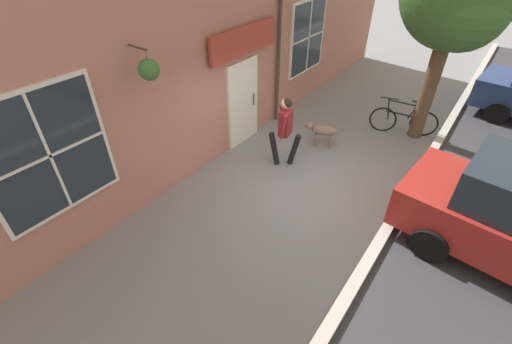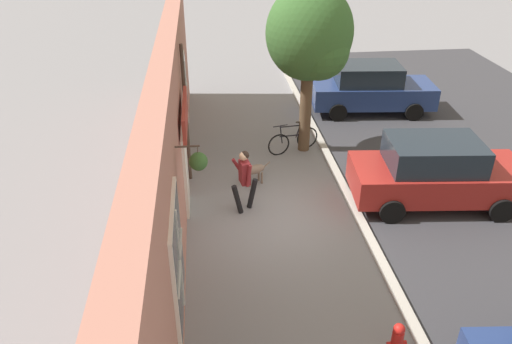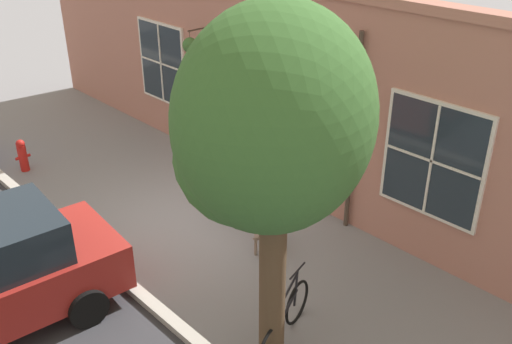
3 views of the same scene
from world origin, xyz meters
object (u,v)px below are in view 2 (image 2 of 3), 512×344
Objects in this scene: dog_on_leash at (252,170)px; leaning_bicycle at (293,140)px; parked_car_far_end at (371,88)px; fire_hydrant at (397,341)px; pedestrian_walking at (245,176)px; street_tree_by_curb at (312,38)px; parked_car_mid_block at (436,172)px.

leaning_bicycle is at bearing 52.35° from dog_on_leash.
fire_hydrant is (-2.91, -10.84, -0.48)m from parked_car_far_end.
leaning_bicycle reaches higher than fire_hydrant.
parked_car_far_end is at bearing 49.85° from pedestrian_walking.
pedestrian_walking reaches higher than leaning_bicycle.
fire_hydrant is at bearing -90.17° from street_tree_by_curb.
parked_car_mid_block reaches higher than pedestrian_walking.
fire_hydrant is at bearing -119.62° from parked_car_mid_block.
parked_car_mid_block is 6.17m from parked_car_far_end.
leaning_bicycle is (-0.42, -0.04, -3.09)m from street_tree_by_curb.
leaning_bicycle is at bearing 133.07° from parked_car_mid_block.
parked_car_mid_block is (4.82, -0.15, -0.12)m from pedestrian_walking.
leaning_bicycle is 7.96m from fire_hydrant.
dog_on_leash is 1.25× the size of fire_hydrant.
parked_car_far_end reaches higher than pedestrian_walking.
pedestrian_walking is 7.87m from parked_car_far_end.
pedestrian_walking is at bearing 178.24° from parked_car_mid_block.
leaning_bicycle is 0.37× the size of parked_car_mid_block.
parked_car_mid_block reaches higher than fire_hydrant.
parked_car_far_end is at bearing 45.10° from dog_on_leash.
street_tree_by_curb is 3.01× the size of leaning_bicycle.
leaning_bicycle is at bearing 60.47° from pedestrian_walking.
street_tree_by_curb reaches higher than pedestrian_walking.
dog_on_leash is 6.35m from fire_hydrant.
dog_on_leash is 2.38m from leaning_bicycle.
leaning_bicycle is (1.45, 1.88, -0.07)m from dog_on_leash.
fire_hydrant is (-2.66, -4.68, -0.48)m from parked_car_mid_block.
street_tree_by_curb is at bearing -135.32° from parked_car_far_end.
pedestrian_walking is at bearing -130.15° from parked_car_far_end.
leaning_bicycle reaches higher than dog_on_leash.
parked_car_far_end is (4.76, 4.77, 0.43)m from dog_on_leash.
leaning_bicycle is 2.14× the size of fire_hydrant.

